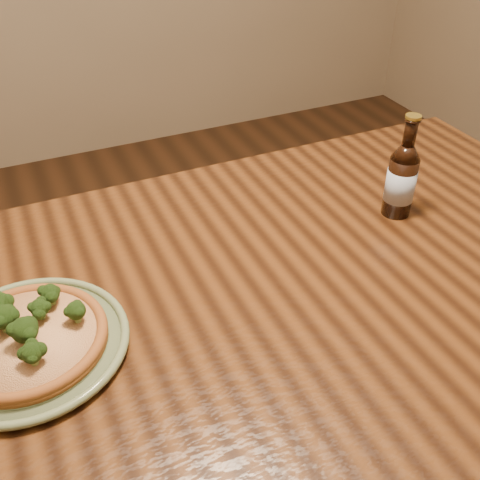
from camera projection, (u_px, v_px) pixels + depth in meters
name	position (u px, v px, depth m)	size (l,w,h in m)	color
table	(244.00, 330.00, 1.03)	(1.60, 0.90, 0.75)	#47250F
plate	(28.00, 345.00, 0.86)	(0.31, 0.31, 0.02)	#6A7853
pizza	(24.00, 337.00, 0.85)	(0.25, 0.25, 0.07)	brown
beer_bottle	(401.00, 179.00, 1.13)	(0.06, 0.06, 0.22)	black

